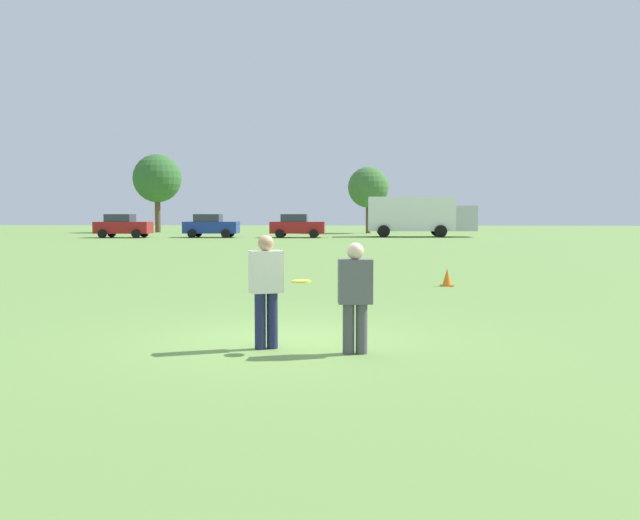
# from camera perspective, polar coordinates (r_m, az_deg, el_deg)

# --- Properties ---
(ground_plane) EXTENTS (182.13, 182.13, 0.00)m
(ground_plane) POSITION_cam_1_polar(r_m,az_deg,el_deg) (10.60, -2.74, -6.73)
(ground_plane) COLOR #6B9347
(player_thrower) EXTENTS (0.53, 0.41, 1.65)m
(player_thrower) POSITION_cam_1_polar(r_m,az_deg,el_deg) (9.88, -4.51, -2.08)
(player_thrower) COLOR #1E234C
(player_thrower) RESTS_ON ground
(player_defender) EXTENTS (0.50, 0.31, 1.55)m
(player_defender) POSITION_cam_1_polar(r_m,az_deg,el_deg) (9.53, 2.95, -2.68)
(player_defender) COLOR #4C4C51
(player_defender) RESTS_ON ground
(frisbee) EXTENTS (0.27, 0.27, 0.03)m
(frisbee) POSITION_cam_1_polar(r_m,az_deg,el_deg) (9.66, -1.56, -1.78)
(frisbee) COLOR yellow
(traffic_cone) EXTENTS (0.32, 0.32, 0.48)m
(traffic_cone) POSITION_cam_1_polar(r_m,az_deg,el_deg) (18.62, 10.54, -1.44)
(traffic_cone) COLOR #D8590C
(traffic_cone) RESTS_ON ground
(parked_car_near_left) EXTENTS (4.21, 2.23, 1.82)m
(parked_car_near_left) POSITION_cam_1_polar(r_m,az_deg,el_deg) (55.07, -16.11, 2.76)
(parked_car_near_left) COLOR maroon
(parked_car_near_left) RESTS_ON ground
(parked_car_mid_left) EXTENTS (4.21, 2.23, 1.82)m
(parked_car_mid_left) POSITION_cam_1_polar(r_m,az_deg,el_deg) (54.07, -9.09, 2.85)
(parked_car_mid_left) COLOR navy
(parked_car_mid_left) RESTS_ON ground
(parked_car_center) EXTENTS (4.21, 2.23, 1.82)m
(parked_car_center) POSITION_cam_1_polar(r_m,az_deg,el_deg) (53.19, -1.93, 2.88)
(parked_car_center) COLOR maroon
(parked_car_center) RESTS_ON ground
(box_truck) EXTENTS (8.51, 3.04, 3.18)m
(box_truck) POSITION_cam_1_polar(r_m,az_deg,el_deg) (55.28, 8.24, 3.74)
(box_truck) COLOR white
(box_truck) RESTS_ON ground
(tree_center_elm) EXTENTS (4.67, 4.67, 7.60)m
(tree_center_elm) POSITION_cam_1_polar(r_m,az_deg,el_deg) (68.92, -13.40, 6.60)
(tree_center_elm) COLOR brown
(tree_center_elm) RESTS_ON ground
(tree_east_birch) EXTENTS (3.81, 3.81, 6.19)m
(tree_east_birch) POSITION_cam_1_polar(r_m,az_deg,el_deg) (64.32, 4.04, 6.03)
(tree_east_birch) COLOR brown
(tree_east_birch) RESTS_ON ground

